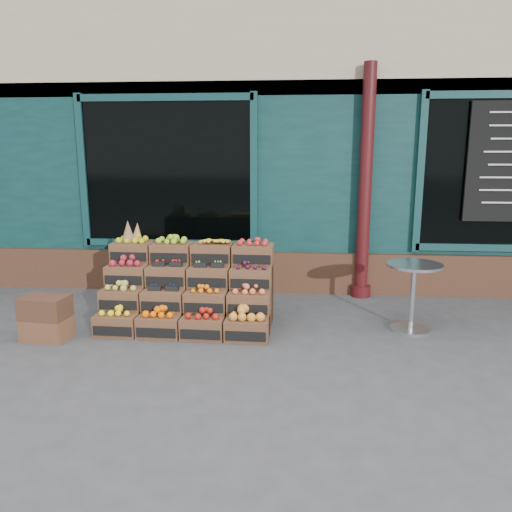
{
  "coord_description": "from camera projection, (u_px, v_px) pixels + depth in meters",
  "views": [
    {
      "loc": [
        0.27,
        -4.97,
        2.06
      ],
      "look_at": [
        -0.2,
        0.7,
        0.85
      ],
      "focal_mm": 35.0,
      "sensor_mm": 36.0,
      "label": 1
    }
  ],
  "objects": [
    {
      "name": "ground",
      "position": [
        269.0,
        348.0,
        5.3
      ],
      "size": [
        60.0,
        60.0,
        0.0
      ],
      "primitive_type": "plane",
      "color": "#3F3F41",
      "rests_on": "ground"
    },
    {
      "name": "crate_display",
      "position": [
        189.0,
        294.0,
        5.94
      ],
      "size": [
        1.99,
        1.0,
        1.23
      ],
      "rotation": [
        0.0,
        0.0,
        -0.02
      ],
      "color": "brown",
      "rests_on": "ground"
    },
    {
      "name": "shop_facade",
      "position": [
        285.0,
        133.0,
        9.78
      ],
      "size": [
        12.0,
        6.24,
        4.8
      ],
      "color": "#0F3333",
      "rests_on": "ground"
    },
    {
      "name": "spare_crates",
      "position": [
        46.0,
        318.0,
        5.51
      ],
      "size": [
        0.52,
        0.38,
        0.49
      ],
      "rotation": [
        0.0,
        0.0,
        -0.09
      ],
      "color": "brown",
      "rests_on": "ground"
    },
    {
      "name": "bistro_table",
      "position": [
        413.0,
        289.0,
        5.72
      ],
      "size": [
        0.63,
        0.63,
        0.8
      ],
      "rotation": [
        0.0,
        0.0,
        -0.27
      ],
      "color": "silver",
      "rests_on": "ground"
    },
    {
      "name": "shopkeeper",
      "position": [
        158.0,
        218.0,
        7.96
      ],
      "size": [
        0.84,
        0.69,
        2.0
      ],
      "primitive_type": "imported",
      "rotation": [
        0.0,
        0.0,
        3.47
      ],
      "color": "#19572D",
      "rests_on": "ground"
    }
  ]
}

